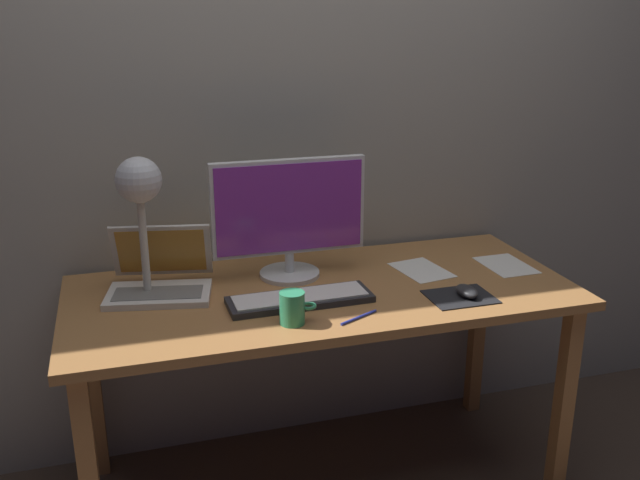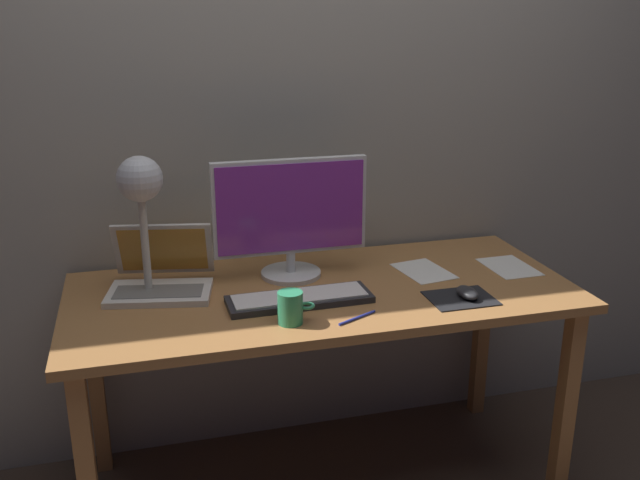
# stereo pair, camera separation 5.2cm
# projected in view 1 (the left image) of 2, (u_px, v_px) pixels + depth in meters

# --- Properties ---
(back_wall) EXTENTS (4.80, 0.06, 2.60)m
(back_wall) POSITION_uv_depth(u_px,v_px,m) (289.00, 96.00, 2.41)
(back_wall) COLOR #9E998E
(back_wall) RESTS_ON ground
(desk) EXTENTS (1.60, 0.70, 0.74)m
(desk) POSITION_uv_depth(u_px,v_px,m) (322.00, 311.00, 2.24)
(desk) COLOR #A8703D
(desk) RESTS_ON ground
(monitor) EXTENTS (0.51, 0.20, 0.40)m
(monitor) POSITION_uv_depth(u_px,v_px,m) (289.00, 214.00, 2.25)
(monitor) COLOR silver
(monitor) RESTS_ON desk
(keyboard_main) EXTENTS (0.44, 0.15, 0.03)m
(keyboard_main) POSITION_uv_depth(u_px,v_px,m) (300.00, 299.00, 2.11)
(keyboard_main) COLOR #28282B
(keyboard_main) RESTS_ON desk
(laptop) EXTENTS (0.36, 0.32, 0.20)m
(laptop) POSITION_uv_depth(u_px,v_px,m) (160.00, 273.00, 2.19)
(laptop) COLOR silver
(laptop) RESTS_ON desk
(desk_lamp) EXTENTS (0.14, 0.14, 0.44)m
(desk_lamp) POSITION_uv_depth(u_px,v_px,m) (140.00, 196.00, 2.06)
(desk_lamp) COLOR beige
(desk_lamp) RESTS_ON desk
(mousepad) EXTENTS (0.20, 0.16, 0.00)m
(mousepad) POSITION_uv_depth(u_px,v_px,m) (460.00, 297.00, 2.15)
(mousepad) COLOR black
(mousepad) RESTS_ON desk
(mouse) EXTENTS (0.06, 0.10, 0.03)m
(mouse) POSITION_uv_depth(u_px,v_px,m) (467.00, 291.00, 2.14)
(mouse) COLOR #28282B
(mouse) RESTS_ON mousepad
(coffee_mug) EXTENTS (0.11, 0.07, 0.09)m
(coffee_mug) POSITION_uv_depth(u_px,v_px,m) (293.00, 308.00, 1.96)
(coffee_mug) COLOR #339966
(coffee_mug) RESTS_ON desk
(paper_sheet_near_mouse) EXTENTS (0.18, 0.23, 0.00)m
(paper_sheet_near_mouse) POSITION_uv_depth(u_px,v_px,m) (422.00, 270.00, 2.37)
(paper_sheet_near_mouse) COLOR white
(paper_sheet_near_mouse) RESTS_ON desk
(paper_sheet_by_keyboard) EXTENTS (0.15, 0.21, 0.00)m
(paper_sheet_by_keyboard) POSITION_uv_depth(u_px,v_px,m) (506.00, 265.00, 2.42)
(paper_sheet_by_keyboard) COLOR white
(paper_sheet_by_keyboard) RESTS_ON desk
(pen) EXTENTS (0.13, 0.07, 0.01)m
(pen) POSITION_uv_depth(u_px,v_px,m) (359.00, 317.00, 2.00)
(pen) COLOR #2633A5
(pen) RESTS_ON desk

